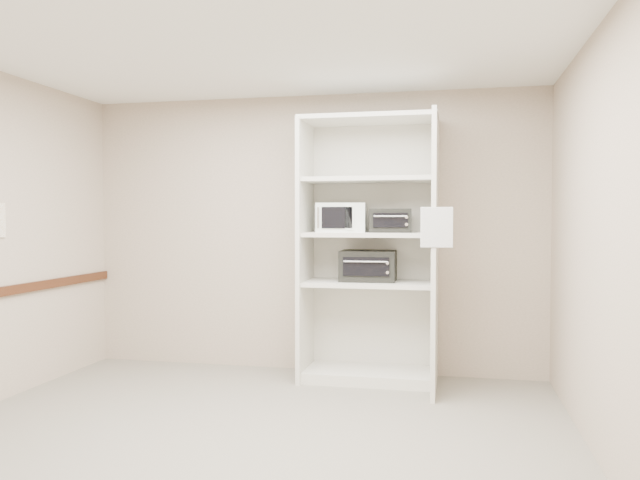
% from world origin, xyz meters
% --- Properties ---
extents(floor, '(4.50, 4.00, 0.01)m').
position_xyz_m(floor, '(0.00, 0.00, 0.00)').
color(floor, '#6E665D').
rests_on(floor, ground).
extents(ceiling, '(4.50, 4.00, 0.01)m').
position_xyz_m(ceiling, '(0.00, 0.00, 2.70)').
color(ceiling, white).
extents(wall_back, '(4.50, 0.02, 2.70)m').
position_xyz_m(wall_back, '(0.00, 2.00, 1.35)').
color(wall_back, '#BCA895').
rests_on(wall_back, ground).
extents(wall_front, '(4.50, 0.02, 2.70)m').
position_xyz_m(wall_front, '(0.00, -2.00, 1.35)').
color(wall_front, '#BCA895').
rests_on(wall_front, ground).
extents(wall_right, '(0.02, 4.00, 2.70)m').
position_xyz_m(wall_right, '(2.25, 0.00, 1.35)').
color(wall_right, '#BCA895').
rests_on(wall_right, ground).
extents(shelving_unit, '(1.24, 0.92, 2.42)m').
position_xyz_m(shelving_unit, '(0.67, 1.70, 1.13)').
color(shelving_unit, beige).
rests_on(shelving_unit, floor).
extents(microwave, '(0.48, 0.38, 0.27)m').
position_xyz_m(microwave, '(0.36, 1.73, 1.50)').
color(microwave, white).
rests_on(microwave, shelving_unit).
extents(toaster_oven_upper, '(0.40, 0.31, 0.21)m').
position_xyz_m(toaster_oven_upper, '(0.82, 1.69, 1.48)').
color(toaster_oven_upper, black).
rests_on(toaster_oven_upper, shelving_unit).
extents(toaster_oven_lower, '(0.52, 0.40, 0.28)m').
position_xyz_m(toaster_oven_lower, '(0.61, 1.73, 1.06)').
color(toaster_oven_lower, black).
rests_on(toaster_oven_lower, shelving_unit).
extents(paper_sign, '(0.25, 0.02, 0.32)m').
position_xyz_m(paper_sign, '(1.24, 1.07, 1.43)').
color(paper_sign, white).
rests_on(paper_sign, shelving_unit).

